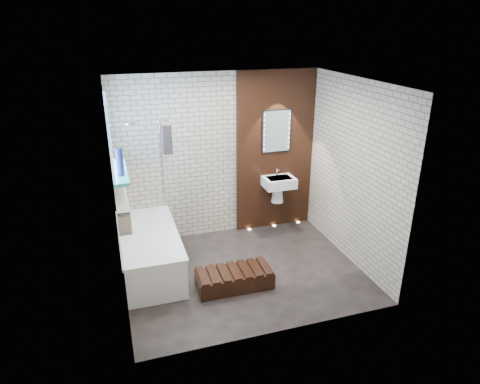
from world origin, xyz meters
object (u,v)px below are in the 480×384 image
object	(u,v)px
washbasin	(279,186)
walnut_step	(234,279)
bathtub	(150,251)
bath_screen	(166,172)
led_mirror	(277,131)

from	to	relation	value
washbasin	walnut_step	distance (m)	1.93
washbasin	walnut_step	size ratio (longest dim) A/B	0.59
bathtub	washbasin	xyz separation A→B (m)	(2.17, 0.62, 0.50)
bathtub	walnut_step	size ratio (longest dim) A/B	1.76
bath_screen	walnut_step	bearing A→B (deg)	-61.43
bathtub	walnut_step	xyz separation A→B (m)	(1.00, -0.75, -0.18)
walnut_step	washbasin	bearing A→B (deg)	49.54
led_mirror	bath_screen	bearing A→B (deg)	-169.34
bathtub	walnut_step	world-z (taller)	bathtub
walnut_step	bath_screen	bearing A→B (deg)	118.57
bath_screen	washbasin	distance (m)	1.89
bathtub	bath_screen	size ratio (longest dim) A/B	1.24
bath_screen	washbasin	world-z (taller)	bath_screen
bathtub	bath_screen	distance (m)	1.14
washbasin	walnut_step	xyz separation A→B (m)	(-1.17, -1.37, -0.68)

